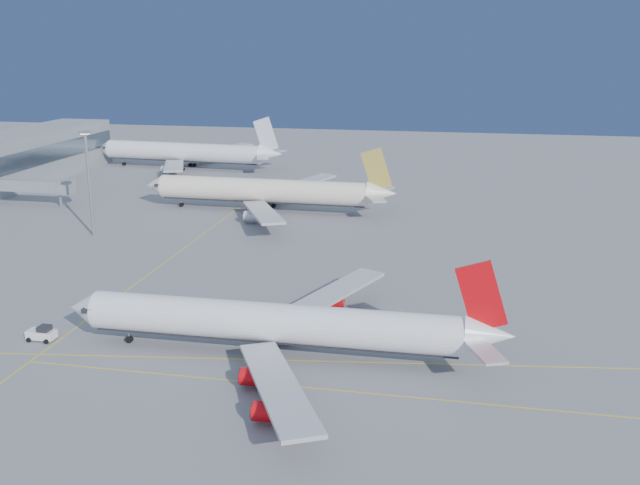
{
  "coord_description": "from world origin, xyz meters",
  "views": [
    {
      "loc": [
        15.46,
        -92.55,
        41.64
      ],
      "look_at": [
        -8.25,
        27.13,
        7.0
      ],
      "focal_mm": 40.0,
      "sensor_mm": 36.0,
      "label": 1
    }
  ],
  "objects_px": {
    "airliner_virgin": "(281,324)",
    "light_mast": "(89,175)",
    "airliner_etihad": "(268,191)",
    "airliner_third": "(187,152)",
    "pushback_tug": "(42,333)"
  },
  "relations": [
    {
      "from": "airliner_third",
      "to": "pushback_tug",
      "type": "relative_size",
      "value": 16.76
    },
    {
      "from": "airliner_etihad",
      "to": "light_mast",
      "type": "distance_m",
      "value": 44.71
    },
    {
      "from": "airliner_virgin",
      "to": "airliner_etihad",
      "type": "distance_m",
      "value": 86.4
    },
    {
      "from": "airliner_third",
      "to": "pushback_tug",
      "type": "height_order",
      "value": "airliner_third"
    },
    {
      "from": "pushback_tug",
      "to": "light_mast",
      "type": "height_order",
      "value": "light_mast"
    },
    {
      "from": "light_mast",
      "to": "airliner_etihad",
      "type": "bearing_deg",
      "value": 43.87
    },
    {
      "from": "airliner_third",
      "to": "light_mast",
      "type": "xyz_separation_m",
      "value": [
        11.3,
        -85.26,
        8.15
      ]
    },
    {
      "from": "airliner_virgin",
      "to": "light_mast",
      "type": "xyz_separation_m",
      "value": [
        -56.1,
        52.44,
        9.03
      ]
    },
    {
      "from": "airliner_etihad",
      "to": "airliner_third",
      "type": "bearing_deg",
      "value": 129.02
    },
    {
      "from": "pushback_tug",
      "to": "airliner_third",
      "type": "bearing_deg",
      "value": 104.2
    },
    {
      "from": "airliner_third",
      "to": "light_mast",
      "type": "height_order",
      "value": "light_mast"
    },
    {
      "from": "airliner_etihad",
      "to": "pushback_tug",
      "type": "bearing_deg",
      "value": -96.26
    },
    {
      "from": "airliner_etihad",
      "to": "light_mast",
      "type": "xyz_separation_m",
      "value": [
        -31.65,
        -30.43,
        8.45
      ]
    },
    {
      "from": "airliner_etihad",
      "to": "airliner_third",
      "type": "xyz_separation_m",
      "value": [
        -42.95,
        54.84,
        0.3
      ]
    },
    {
      "from": "airliner_etihad",
      "to": "pushback_tug",
      "type": "distance_m",
      "value": 85.31
    }
  ]
}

